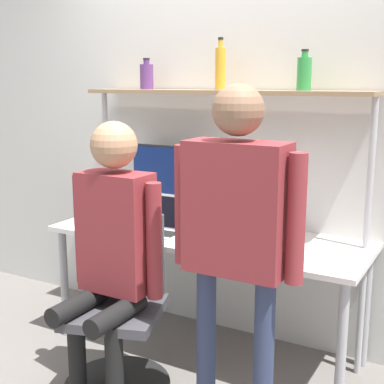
% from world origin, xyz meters
% --- Properties ---
extents(ground_plane, '(12.00, 12.00, 0.00)m').
position_xyz_m(ground_plane, '(0.00, 0.00, 0.00)').
color(ground_plane, slate).
extents(wall_back, '(8.00, 0.06, 2.70)m').
position_xyz_m(wall_back, '(0.00, 0.72, 1.35)').
color(wall_back, silver).
rests_on(wall_back, ground_plane).
extents(desk, '(1.89, 0.67, 0.74)m').
position_xyz_m(desk, '(0.00, 0.35, 0.67)').
color(desk, silver).
rests_on(desk, ground_plane).
extents(shelf_unit, '(1.79, 0.28, 1.57)m').
position_xyz_m(shelf_unit, '(0.00, 0.54, 1.37)').
color(shelf_unit, '#997A56').
rests_on(shelf_unit, ground_plane).
extents(monitor, '(0.56, 0.21, 0.48)m').
position_xyz_m(monitor, '(-0.37, 0.54, 1.01)').
color(monitor, '#333338').
rests_on(monitor, desk).
extents(laptop, '(0.33, 0.22, 0.22)m').
position_xyz_m(laptop, '(-0.27, 0.27, 0.80)').
color(laptop, silver).
rests_on(laptop, desk).
extents(cell_phone, '(0.07, 0.15, 0.01)m').
position_xyz_m(cell_phone, '(-0.01, 0.21, 0.74)').
color(cell_phone, silver).
rests_on(cell_phone, desk).
extents(office_chair, '(0.58, 0.58, 0.93)m').
position_xyz_m(office_chair, '(-0.20, -0.25, 0.29)').
color(office_chair, black).
rests_on(office_chair, ground_plane).
extents(person_seated, '(0.53, 0.48, 1.44)m').
position_xyz_m(person_seated, '(-0.19, -0.30, 0.85)').
color(person_seated, black).
rests_on(person_seated, ground_plane).
extents(person_standing, '(0.61, 0.22, 1.62)m').
position_xyz_m(person_standing, '(0.50, -0.31, 1.03)').
color(person_standing, '#2D3856').
rests_on(person_standing, ground_plane).
extents(bottle_purple, '(0.09, 0.09, 0.19)m').
position_xyz_m(bottle_purple, '(-0.53, 0.54, 1.66)').
color(bottle_purple, '#593372').
rests_on(bottle_purple, shelf_unit).
extents(bottle_green, '(0.08, 0.08, 0.22)m').
position_xyz_m(bottle_green, '(0.49, 0.54, 1.67)').
color(bottle_green, '#2D8C3F').
rests_on(bottle_green, shelf_unit).
extents(bottle_amber, '(0.06, 0.06, 0.30)m').
position_xyz_m(bottle_amber, '(-0.01, 0.54, 1.70)').
color(bottle_amber, gold).
rests_on(bottle_amber, shelf_unit).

